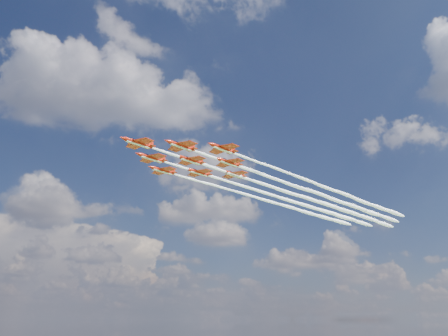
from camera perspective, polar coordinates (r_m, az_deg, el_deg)
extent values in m
cylinder|color=#B11B09|center=(117.57, -11.14, 3.22)|extent=(6.93, 5.28, 1.06)
cone|color=#B11B09|center=(115.18, -13.11, 3.85)|extent=(2.19, 1.97, 1.06)
cone|color=#B11B09|center=(119.94, -9.37, 2.64)|extent=(1.74, 1.62, 0.96)
ellipsoid|color=black|center=(116.76, -11.91, 3.66)|extent=(2.15, 1.87, 0.69)
cube|color=#B11B09|center=(117.80, -10.95, 3.13)|extent=(7.61, 9.04, 0.13)
cube|color=#B11B09|center=(119.58, -9.63, 2.73)|extent=(3.09, 3.62, 0.12)
cube|color=#B11B09|center=(120.01, -9.53, 3.09)|extent=(1.34, 0.99, 1.74)
cube|color=white|center=(117.39, -11.16, 3.00)|extent=(6.43, 4.85, 0.12)
cylinder|color=#B11B09|center=(117.71, -5.62, 2.90)|extent=(6.93, 5.28, 1.06)
cone|color=#B11B09|center=(114.94, -7.46, 3.54)|extent=(2.19, 1.97, 1.06)
cone|color=#B11B09|center=(120.43, -3.97, 2.33)|extent=(1.74, 1.62, 0.96)
ellipsoid|color=black|center=(116.75, -6.34, 3.35)|extent=(2.15, 1.87, 0.69)
cube|color=#B11B09|center=(117.97, -5.44, 2.82)|extent=(7.61, 9.04, 0.13)
cube|color=#B11B09|center=(120.02, -4.21, 2.41)|extent=(3.09, 3.62, 0.12)
cube|color=#B11B09|center=(120.46, -4.13, 2.77)|extent=(1.34, 0.99, 1.74)
cube|color=white|center=(117.53, -5.63, 2.69)|extent=(6.43, 4.85, 0.12)
cylinder|color=#B11B09|center=(127.51, -9.45, 1.31)|extent=(6.93, 5.28, 1.06)
cone|color=#B11B09|center=(124.96, -11.22, 1.85)|extent=(2.19, 1.97, 1.06)
cone|color=#B11B09|center=(130.02, -7.84, 0.81)|extent=(1.74, 1.62, 0.96)
ellipsoid|color=black|center=(126.63, -10.14, 1.70)|extent=(2.15, 1.87, 0.69)
cube|color=#B11B09|center=(127.76, -9.27, 1.23)|extent=(7.61, 9.04, 0.13)
cube|color=#B11B09|center=(129.64, -8.08, 0.88)|extent=(3.09, 3.62, 0.12)
cube|color=#B11B09|center=(130.05, -7.99, 1.22)|extent=(1.34, 0.99, 1.74)
cube|color=white|center=(127.34, -9.46, 1.10)|extent=(6.43, 4.85, 0.12)
cylinder|color=#B11B09|center=(118.93, -0.16, 2.57)|extent=(6.93, 5.28, 1.06)
cone|color=#B11B09|center=(115.81, -1.84, 3.20)|extent=(2.19, 1.97, 1.06)
cone|color=#B11B09|center=(121.97, 1.34, 2.00)|extent=(1.74, 1.62, 0.96)
ellipsoid|color=black|center=(117.84, -0.82, 3.01)|extent=(2.15, 1.87, 0.69)
cube|color=#B11B09|center=(119.24, 0.00, 2.48)|extent=(7.61, 9.04, 0.13)
cube|color=#B11B09|center=(121.51, 1.12, 2.08)|extent=(3.09, 3.62, 0.12)
cube|color=#B11B09|center=(121.96, 1.18, 2.44)|extent=(1.34, 0.99, 1.74)
cube|color=white|center=(118.76, -0.16, 2.35)|extent=(6.43, 4.85, 0.12)
cylinder|color=#B11B09|center=(127.96, -4.37, 1.02)|extent=(6.93, 5.28, 1.06)
cone|color=#B11B09|center=(125.07, -6.03, 1.56)|extent=(2.19, 1.97, 1.06)
cone|color=#B11B09|center=(130.79, -2.88, 0.53)|extent=(1.74, 1.62, 0.96)
ellipsoid|color=black|center=(126.94, -5.02, 1.41)|extent=(2.15, 1.87, 0.69)
cube|color=#B11B09|center=(128.24, -4.21, 0.94)|extent=(7.61, 9.04, 0.13)
cube|color=#B11B09|center=(130.36, -3.09, 0.60)|extent=(3.09, 3.62, 0.12)
cube|color=#B11B09|center=(130.78, -3.02, 0.94)|extent=(1.34, 0.99, 1.74)
cube|color=white|center=(127.80, -4.37, 0.81)|extent=(6.43, 4.85, 0.12)
cylinder|color=#B11B09|center=(137.67, -8.00, -0.33)|extent=(6.93, 5.28, 1.06)
cone|color=#B11B09|center=(134.98, -9.61, 0.15)|extent=(2.19, 1.97, 1.06)
cone|color=#B11B09|center=(140.30, -6.54, -0.76)|extent=(1.74, 1.62, 0.96)
ellipsoid|color=black|center=(136.72, -8.63, 0.03)|extent=(2.15, 1.87, 0.69)
cube|color=#B11B09|center=(137.93, -7.84, -0.39)|extent=(7.61, 9.04, 0.13)
cube|color=#B11B09|center=(139.90, -6.75, -0.69)|extent=(3.09, 3.62, 0.12)
cube|color=#B11B09|center=(140.29, -6.68, -0.38)|extent=(1.34, 0.99, 1.74)
cube|color=white|center=(137.51, -8.01, -0.52)|extent=(6.43, 4.85, 0.12)
cylinder|color=#B11B09|center=(129.41, 0.64, 0.72)|extent=(6.93, 5.28, 1.06)
cone|color=#B11B09|center=(126.20, -0.89, 1.26)|extent=(2.19, 1.97, 1.06)
cone|color=#B11B09|center=(132.52, 2.00, 0.25)|extent=(1.74, 1.62, 0.96)
ellipsoid|color=black|center=(128.26, 0.04, 1.11)|extent=(2.15, 1.87, 0.69)
cube|color=#B11B09|center=(129.72, 0.78, 0.65)|extent=(7.61, 9.04, 0.13)
cube|color=#B11B09|center=(132.05, 1.80, 0.32)|extent=(3.09, 3.62, 0.12)
cube|color=#B11B09|center=(132.48, 1.85, 0.65)|extent=(1.34, 0.99, 1.74)
cube|color=white|center=(129.25, 0.64, 0.52)|extent=(6.43, 4.85, 0.12)
cylinder|color=#B11B09|center=(138.39, -3.30, -0.59)|extent=(6.93, 5.28, 1.06)
cone|color=#B11B09|center=(135.38, -4.81, -0.12)|extent=(2.19, 1.97, 1.06)
cone|color=#B11B09|center=(141.30, -1.94, -1.01)|extent=(1.74, 1.62, 0.96)
ellipsoid|color=black|center=(137.31, -3.90, -0.23)|extent=(2.15, 1.87, 0.69)
cube|color=#B11B09|center=(138.68, -3.16, -0.65)|extent=(7.61, 9.04, 0.13)
cube|color=#B11B09|center=(140.86, -2.14, -0.95)|extent=(3.09, 3.62, 0.12)
cube|color=#B11B09|center=(141.26, -2.08, -0.63)|extent=(1.34, 0.99, 1.74)
cube|color=white|center=(138.23, -3.31, -0.78)|extent=(6.43, 4.85, 0.12)
cylinder|color=#B11B09|center=(140.02, 1.31, -0.84)|extent=(6.93, 5.28, 1.06)
cone|color=#B11B09|center=(136.73, -0.08, -0.39)|extent=(2.19, 1.97, 1.06)
cone|color=#B11B09|center=(143.19, 2.56, -1.25)|extent=(1.74, 1.62, 0.96)
ellipsoid|color=black|center=(138.84, 0.76, -0.49)|extent=(2.15, 1.87, 0.69)
cube|color=#B11B09|center=(140.34, 1.45, -0.91)|extent=(7.61, 9.04, 0.13)
cube|color=#B11B09|center=(142.72, 2.37, -1.19)|extent=(3.09, 3.62, 0.12)
cube|color=#B11B09|center=(143.12, 2.42, -0.88)|extent=(1.34, 0.99, 1.74)
cube|color=white|center=(139.87, 1.31, -1.03)|extent=(6.43, 4.85, 0.12)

